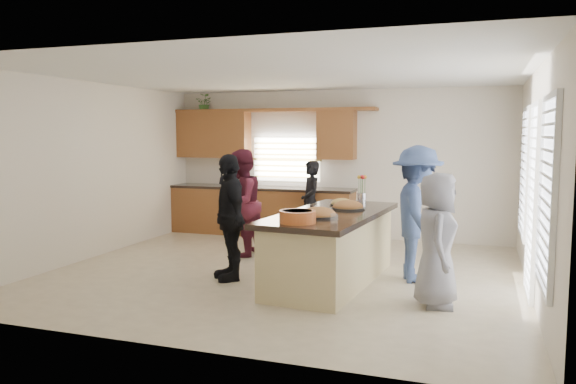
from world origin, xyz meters
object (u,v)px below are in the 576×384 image
at_px(woman_left_front, 230,217).
at_px(woman_right_front, 437,240).
at_px(woman_left_back, 311,202).
at_px(island, 331,249).
at_px(salad_bowl, 298,216).
at_px(woman_right_back, 417,214).
at_px(woman_left_mid, 241,203).

height_order(woman_left_front, woman_right_front, woman_left_front).
distance_m(woman_left_back, woman_left_front, 2.76).
height_order(island, salad_bowl, salad_bowl).
relative_size(island, woman_left_back, 1.86).
bearing_deg(woman_left_front, woman_right_front, 44.70).
bearing_deg(woman_left_back, woman_left_front, -37.90).
bearing_deg(island, woman_left_front, -163.39).
distance_m(woman_right_back, woman_right_front, 1.11).
height_order(woman_left_mid, woman_right_back, woman_right_back).
xyz_separation_m(woman_left_front, woman_right_front, (2.75, -0.33, -0.08)).
bearing_deg(salad_bowl, woman_left_mid, 127.90).
bearing_deg(island, salad_bowl, -93.22).
bearing_deg(island, woman_left_mid, 153.11).
bearing_deg(woman_right_back, woman_left_back, 27.84).
height_order(island, woman_right_back, woman_right_back).
distance_m(island, woman_left_back, 2.68).
height_order(island, woman_left_front, woman_left_front).
relative_size(salad_bowl, woman_left_front, 0.25).
relative_size(woman_left_front, woman_right_front, 1.11).
relative_size(salad_bowl, woman_right_back, 0.23).
relative_size(island, salad_bowl, 6.51).
height_order(salad_bowl, woman_left_back, woman_left_back).
xyz_separation_m(salad_bowl, woman_left_mid, (-1.65, 2.12, -0.16)).
relative_size(island, woman_left_front, 1.63).
bearing_deg(woman_right_front, island, 60.67).
height_order(woman_right_back, woman_right_front, woman_right_back).
bearing_deg(woman_right_front, woman_left_front, 77.34).
height_order(salad_bowl, woman_left_mid, woman_left_mid).
distance_m(woman_left_back, woman_left_mid, 1.55).
bearing_deg(woman_left_mid, woman_left_back, 155.66).
bearing_deg(woman_left_mid, salad_bowl, 43.34).
distance_m(woman_left_mid, woman_right_front, 3.63).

